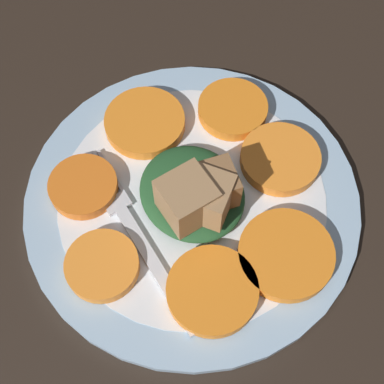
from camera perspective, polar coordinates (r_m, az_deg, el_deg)
table_slab at (r=50.30cm, az=0.00°, el=-1.62°), size 120.00×120.00×2.00cm
plate at (r=48.93cm, az=0.00°, el=-0.85°), size 30.50×30.50×1.05cm
carrot_slice_0 at (r=49.23cm, az=-11.52°, el=0.59°), size 6.24×6.24×1.20cm
carrot_slice_1 at (r=45.83cm, az=-9.56°, el=-7.74°), size 6.26×6.26×1.20cm
carrot_slice_2 at (r=44.56cm, az=2.18°, el=-10.46°), size 7.63×7.63×1.20cm
carrot_slice_3 at (r=46.23cm, az=9.98°, el=-6.58°), size 8.18×8.18×1.20cm
carrot_slice_4 at (r=50.34cm, az=9.38°, el=3.52°), size 7.44×7.44×1.20cm
carrot_slice_5 at (r=52.95cm, az=4.37°, el=8.82°), size 6.81×6.81×1.20cm
carrot_slice_6 at (r=52.08cm, az=-5.06°, el=7.41°), size 7.76×7.76×1.20cm
center_pile at (r=45.97cm, az=0.39°, el=-0.21°), size 10.09×9.08×5.91cm
fork at (r=46.97cm, az=-6.08°, el=-4.37°), size 19.48×2.77×0.40cm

